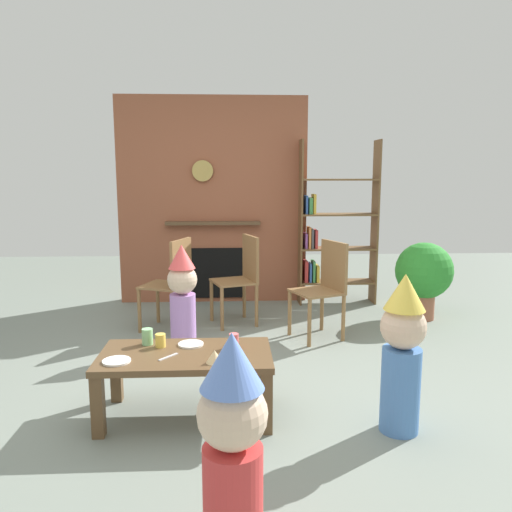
# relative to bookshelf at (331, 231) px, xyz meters

# --- Properties ---
(ground_plane) EXTENTS (12.00, 12.00, 0.00)m
(ground_plane) POSITION_rel_bookshelf_xyz_m (-1.13, -2.40, -0.86)
(ground_plane) COLOR gray
(brick_fireplace_feature) EXTENTS (2.20, 0.28, 2.40)m
(brick_fireplace_feature) POSITION_rel_bookshelf_xyz_m (-1.37, 0.20, 0.34)
(brick_fireplace_feature) COLOR #935138
(brick_fireplace_feature) RESTS_ON ground_plane
(bookshelf) EXTENTS (0.90, 0.28, 1.90)m
(bookshelf) POSITION_rel_bookshelf_xyz_m (0.00, 0.00, 0.00)
(bookshelf) COLOR brown
(bookshelf) RESTS_ON ground_plane
(coffee_table) EXTENTS (1.06, 0.56, 0.41)m
(coffee_table) POSITION_rel_bookshelf_xyz_m (-1.45, -2.77, -0.51)
(coffee_table) COLOR brown
(coffee_table) RESTS_ON ground_plane
(paper_cup_near_left) EXTENTS (0.07, 0.07, 0.11)m
(paper_cup_near_left) POSITION_rel_bookshelf_xyz_m (-1.71, -2.60, -0.39)
(paper_cup_near_left) COLOR #8CD18C
(paper_cup_near_left) RESTS_ON coffee_table
(paper_cup_near_right) EXTENTS (0.06, 0.06, 0.09)m
(paper_cup_near_right) POSITION_rel_bookshelf_xyz_m (-1.15, -2.69, -0.39)
(paper_cup_near_right) COLOR #E5666B
(paper_cup_near_right) RESTS_ON coffee_table
(paper_cup_center) EXTENTS (0.07, 0.07, 0.09)m
(paper_cup_center) POSITION_rel_bookshelf_xyz_m (-1.62, -2.65, -0.40)
(paper_cup_center) COLOR #F2CC4C
(paper_cup_center) RESTS_ON coffee_table
(paper_plate_front) EXTENTS (0.17, 0.17, 0.01)m
(paper_plate_front) POSITION_rel_bookshelf_xyz_m (-1.85, -2.90, -0.43)
(paper_plate_front) COLOR white
(paper_plate_front) RESTS_ON coffee_table
(paper_plate_rear) EXTENTS (0.16, 0.16, 0.01)m
(paper_plate_rear) POSITION_rel_bookshelf_xyz_m (-1.43, -2.62, -0.43)
(paper_plate_rear) COLOR white
(paper_plate_rear) RESTS_ON coffee_table
(birthday_cake_slice) EXTENTS (0.10, 0.10, 0.08)m
(birthday_cake_slice) POSITION_rel_bookshelf_xyz_m (-1.27, -2.94, -0.40)
(birthday_cake_slice) COLOR #EAC68C
(birthday_cake_slice) RESTS_ON coffee_table
(table_fork) EXTENTS (0.11, 0.13, 0.01)m
(table_fork) POSITION_rel_bookshelf_xyz_m (-1.55, -2.84, -0.44)
(table_fork) COLOR silver
(table_fork) RESTS_ON coffee_table
(child_with_cone_hat) EXTENTS (0.26, 0.26, 0.95)m
(child_with_cone_hat) POSITION_rel_bookshelf_xyz_m (-1.16, -4.03, -0.35)
(child_with_cone_hat) COLOR #D13838
(child_with_cone_hat) RESTS_ON ground_plane
(child_in_pink) EXTENTS (0.26, 0.26, 0.95)m
(child_in_pink) POSITION_rel_bookshelf_xyz_m (-0.18, -3.02, -0.35)
(child_in_pink) COLOR #4C7FC6
(child_in_pink) RESTS_ON ground_plane
(child_by_the_chairs) EXTENTS (0.26, 0.26, 0.92)m
(child_by_the_chairs) POSITION_rel_bookshelf_xyz_m (-1.58, -1.54, -0.37)
(child_by_the_chairs) COLOR #B27FCC
(child_by_the_chairs) RESTS_ON ground_plane
(dining_chair_left) EXTENTS (0.52, 0.52, 0.90)m
(dining_chair_left) POSITION_rel_bookshelf_xyz_m (-1.73, -0.99, -0.34)
(dining_chair_left) COLOR olive
(dining_chair_left) RESTS_ON ground_plane
(dining_chair_middle) EXTENTS (0.51, 0.51, 0.90)m
(dining_chair_middle) POSITION_rel_bookshelf_xyz_m (-1.06, -0.78, -0.34)
(dining_chair_middle) COLOR olive
(dining_chair_middle) RESTS_ON ground_plane
(dining_chair_right) EXTENTS (0.52, 0.52, 0.90)m
(dining_chair_right) POSITION_rel_bookshelf_xyz_m (-0.30, -1.26, -0.34)
(dining_chair_right) COLOR olive
(dining_chair_right) RESTS_ON ground_plane
(potted_plant_tall) EXTENTS (0.59, 0.59, 0.81)m
(potted_plant_tall) POSITION_rel_bookshelf_xyz_m (0.84, -0.73, -0.37)
(potted_plant_tall) COLOR #9E5B42
(potted_plant_tall) RESTS_ON ground_plane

